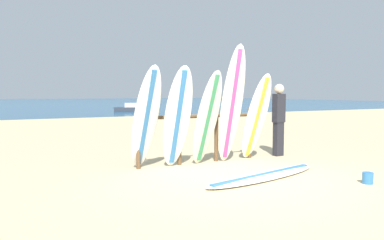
# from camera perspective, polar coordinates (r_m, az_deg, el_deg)

# --- Properties ---
(ground_plane) EXTENTS (120.00, 120.00, 0.00)m
(ground_plane) POSITION_cam_1_polar(r_m,az_deg,el_deg) (6.58, 7.81, -9.29)
(ground_plane) COLOR #D3BC8C
(ocean_water) EXTENTS (120.00, 80.00, 0.01)m
(ocean_water) POSITION_cam_1_polar(r_m,az_deg,el_deg) (63.36, -23.89, 2.48)
(ocean_water) COLOR #1E5984
(ocean_water) RESTS_ON ground
(surfboard_rack) EXTENTS (2.86, 0.09, 1.18)m
(surfboard_rack) POSITION_cam_1_polar(r_m,az_deg,el_deg) (7.98, 0.99, -1.54)
(surfboard_rack) COLOR brown
(surfboard_rack) RESTS_ON ground
(surfboard_leaning_far_left) EXTENTS (0.57, 0.98, 2.06)m
(surfboard_leaning_far_left) POSITION_cam_1_polar(r_m,az_deg,el_deg) (7.15, -7.22, 0.17)
(surfboard_leaning_far_left) COLOR white
(surfboard_leaning_far_left) RESTS_ON ground
(surfboard_leaning_left) EXTENTS (0.59, 0.83, 2.07)m
(surfboard_leaning_left) POSITION_cam_1_polar(r_m,az_deg,el_deg) (7.29, -2.28, 0.30)
(surfboard_leaning_left) COLOR white
(surfboard_leaning_left) RESTS_ON ground
(surfboard_leaning_center_left) EXTENTS (0.65, 0.83, 2.00)m
(surfboard_leaning_center_left) POSITION_cam_1_polar(r_m,az_deg,el_deg) (7.61, 2.38, 0.20)
(surfboard_leaning_center_left) COLOR silver
(surfboard_leaning_center_left) RESTS_ON ground
(surfboard_leaning_center) EXTENTS (0.57, 0.83, 2.55)m
(surfboard_leaning_center) POSITION_cam_1_polar(r_m,az_deg,el_deg) (7.87, 6.22, 2.30)
(surfboard_leaning_center) COLOR silver
(surfboard_leaning_center) RESTS_ON ground
(surfboard_leaning_center_right) EXTENTS (0.56, 0.89, 1.96)m
(surfboard_leaning_center_right) POSITION_cam_1_polar(r_m,az_deg,el_deg) (8.32, 10.01, 0.36)
(surfboard_leaning_center_right) COLOR white
(surfboard_leaning_center_right) RESTS_ON ground
(surfboard_lying_on_sand) EXTENTS (2.89, 1.18, 0.08)m
(surfboard_lying_on_sand) POSITION_cam_1_polar(r_m,az_deg,el_deg) (6.84, 11.21, -8.52)
(surfboard_lying_on_sand) COLOR white
(surfboard_lying_on_sand) RESTS_ON ground
(beachgoer_standing) EXTENTS (0.30, 0.24, 1.75)m
(beachgoer_standing) POSITION_cam_1_polar(r_m,az_deg,el_deg) (9.13, 13.39, 0.54)
(beachgoer_standing) COLOR #26262D
(beachgoer_standing) RESTS_ON ground
(small_boat_offshore) EXTENTS (2.85, 1.64, 0.71)m
(small_boat_offshore) POSITION_cam_1_polar(r_m,az_deg,el_deg) (30.70, -9.57, 1.79)
(small_boat_offshore) COLOR #333842
(small_boat_offshore) RESTS_ON ocean_water
(sand_bucket) EXTENTS (0.17, 0.17, 0.19)m
(sand_bucket) POSITION_cam_1_polar(r_m,az_deg,el_deg) (6.93, 25.74, -8.17)
(sand_bucket) COLOR #3372B2
(sand_bucket) RESTS_ON ground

